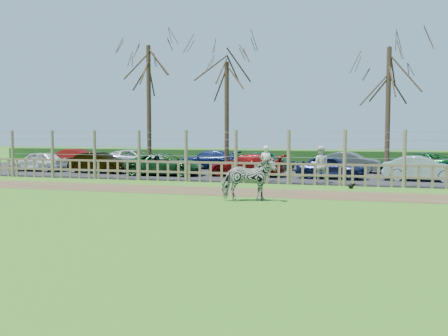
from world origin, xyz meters
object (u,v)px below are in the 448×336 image
(car_3, at_px, (246,165))
(car_11, at_px, (350,162))
(car_0, at_px, (38,161))
(car_2, at_px, (165,164))
(car_12, at_px, (416,163))
(tree_left, at_px, (149,78))
(crow, at_px, (351,186))
(car_9, at_px, (208,160))
(car_7, at_px, (78,157))
(car_4, at_px, (331,167))
(tree_right, at_px, (389,80))
(car_5, at_px, (422,169))
(car_1, at_px, (100,163))
(car_10, at_px, (267,160))
(visitor_a, at_px, (266,163))
(visitor_b, at_px, (320,164))
(car_8, at_px, (134,159))
(tree_mid, at_px, (227,90))
(zebra, at_px, (249,179))

(car_3, bearing_deg, car_11, 129.34)
(car_0, distance_m, car_2, 8.61)
(car_12, bearing_deg, tree_left, -70.87)
(crow, xyz_separation_m, car_9, (-9.34, 9.11, 0.52))
(car_7, height_order, car_9, same)
(car_4, height_order, car_12, same)
(tree_right, relative_size, car_5, 2.02)
(crow, distance_m, car_0, 19.17)
(car_1, bearing_deg, crow, -102.72)
(car_10, bearing_deg, car_11, -103.25)
(car_5, relative_size, car_10, 1.03)
(visitor_a, relative_size, visitor_b, 1.00)
(crow, height_order, car_8, car_8)
(car_5, bearing_deg, car_9, 74.28)
(visitor_a, distance_m, car_11, 7.77)
(visitor_a, relative_size, car_7, 0.47)
(tree_mid, bearing_deg, car_12, 11.49)
(tree_mid, height_order, car_7, tree_mid)
(zebra, xyz_separation_m, car_5, (6.47, 9.13, -0.13))
(car_10, bearing_deg, car_0, 102.89)
(tree_mid, xyz_separation_m, car_10, (1.92, 2.66, -4.23))
(tree_left, relative_size, visitor_a, 4.57)
(visitor_a, bearing_deg, zebra, 108.09)
(car_4, distance_m, car_9, 9.67)
(crow, relative_size, car_4, 0.09)
(car_1, distance_m, car_9, 7.08)
(tree_right, xyz_separation_m, car_2, (-11.75, -3.33, -4.60))
(car_10, relative_size, car_11, 0.97)
(car_2, height_order, car_12, same)
(zebra, xyz_separation_m, car_4, (2.18, 9.09, -0.13))
(tree_right, xyz_separation_m, car_12, (1.65, 1.66, -4.60))
(tree_right, distance_m, car_8, 16.85)
(tree_mid, distance_m, crow, 10.89)
(car_4, relative_size, car_10, 1.00)
(visitor_b, relative_size, car_4, 0.49)
(zebra, distance_m, car_7, 21.41)
(car_10, xyz_separation_m, car_11, (5.06, -0.53, 0.00))
(car_4, xyz_separation_m, car_10, (-4.30, 5.12, 0.00))
(visitor_a, distance_m, car_3, 2.96)
(car_1, bearing_deg, car_3, -85.56)
(tree_left, height_order, car_0, tree_left)
(visitor_b, height_order, car_0, visitor_b)
(car_7, relative_size, car_11, 1.00)
(car_7, bearing_deg, tree_mid, -102.63)
(car_2, xyz_separation_m, car_12, (13.39, 4.99, 0.00))
(car_5, bearing_deg, visitor_b, 123.27)
(visitor_a, xyz_separation_m, car_8, (-10.41, 6.95, -0.26))
(car_0, height_order, car_9, same)
(car_10, distance_m, car_11, 5.08)
(tree_left, xyz_separation_m, car_5, (15.01, -1.43, -4.98))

